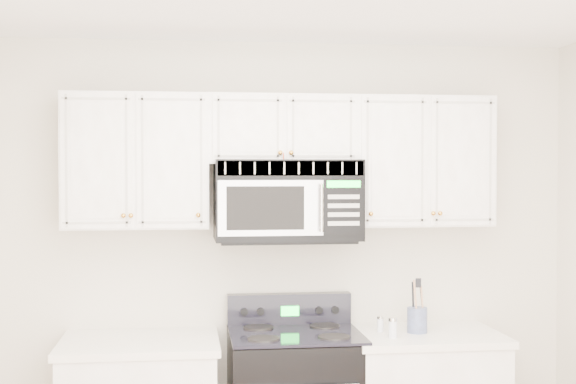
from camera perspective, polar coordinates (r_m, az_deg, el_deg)
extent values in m
cube|color=beige|center=(4.79, -0.68, -4.96)|extent=(3.50, 0.01, 2.60)
cube|color=white|center=(4.52, -10.52, -10.53)|extent=(0.86, 0.65, 0.04)
cube|color=white|center=(4.71, 9.64, -10.03)|extent=(0.86, 0.65, 0.04)
cube|color=black|center=(4.55, 0.52, -10.10)|extent=(0.73, 0.63, 0.02)
cube|color=black|center=(4.80, 0.07, -8.37)|extent=(0.73, 0.08, 0.19)
cube|color=#13D92F|center=(4.75, 0.14, -8.46)|extent=(0.11, 0.00, 0.06)
cube|color=white|center=(4.57, -10.73, 2.17)|extent=(0.80, 0.33, 0.75)
cube|color=white|center=(4.76, 9.41, 2.16)|extent=(0.80, 0.33, 0.75)
cube|color=white|center=(4.60, -0.45, 4.44)|extent=(0.84, 0.33, 0.39)
sphere|color=#C4892D|center=(4.39, -11.11, -1.66)|extent=(0.03, 0.03, 0.03)
sphere|color=#C4892D|center=(4.38, -6.41, -1.64)|extent=(0.03, 0.03, 0.03)
sphere|color=#C4892D|center=(4.50, 5.92, -1.56)|extent=(0.03, 0.03, 0.03)
sphere|color=#C4892D|center=(4.59, 10.30, -1.51)|extent=(0.03, 0.03, 0.03)
sphere|color=#C4892D|center=(4.40, -0.55, 2.81)|extent=(0.03, 0.03, 0.03)
sphere|color=#C4892D|center=(4.41, 0.23, 2.81)|extent=(0.03, 0.03, 0.03)
cylinder|color=red|center=(4.40, -0.32, 2.12)|extent=(0.01, 0.00, 0.11)
sphere|color=#C4892D|center=(4.40, -0.32, 1.38)|extent=(0.03, 0.03, 0.03)
cube|color=black|center=(4.56, -0.09, -0.54)|extent=(0.82, 0.41, 0.45)
cube|color=#B0ACA6|center=(4.36, 0.24, 1.70)|extent=(0.80, 0.01, 0.08)
cube|color=#A4A4A8|center=(4.34, -1.22, -1.15)|extent=(0.57, 0.01, 0.30)
cube|color=black|center=(4.33, -1.61, -1.16)|extent=(0.42, 0.01, 0.24)
cube|color=black|center=(4.40, 3.97, -1.11)|extent=(0.23, 0.01, 0.30)
cube|color=#13D92F|center=(4.39, 3.99, 0.57)|extent=(0.19, 0.00, 0.04)
cylinder|color=silver|center=(4.34, 2.40, -1.15)|extent=(0.02, 0.02, 0.26)
cylinder|color=slate|center=(4.67, 9.17, -8.98)|extent=(0.11, 0.11, 0.14)
cylinder|color=tan|center=(4.66, 9.55, -8.09)|extent=(0.01, 0.01, 0.25)
cylinder|color=black|center=(4.68, 8.89, -7.94)|extent=(0.01, 0.01, 0.27)
cylinder|color=tan|center=(4.62, 9.09, -7.94)|extent=(0.01, 0.01, 0.29)
cylinder|color=black|center=(4.67, 9.55, -8.09)|extent=(0.01, 0.01, 0.25)
cylinder|color=silver|center=(4.67, 6.58, -9.40)|extent=(0.04, 0.04, 0.07)
cylinder|color=silver|center=(4.66, 6.58, -8.86)|extent=(0.04, 0.04, 0.01)
cylinder|color=silver|center=(4.51, 7.45, -9.67)|extent=(0.04, 0.04, 0.09)
cylinder|color=silver|center=(4.50, 7.46, -8.98)|extent=(0.05, 0.05, 0.02)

